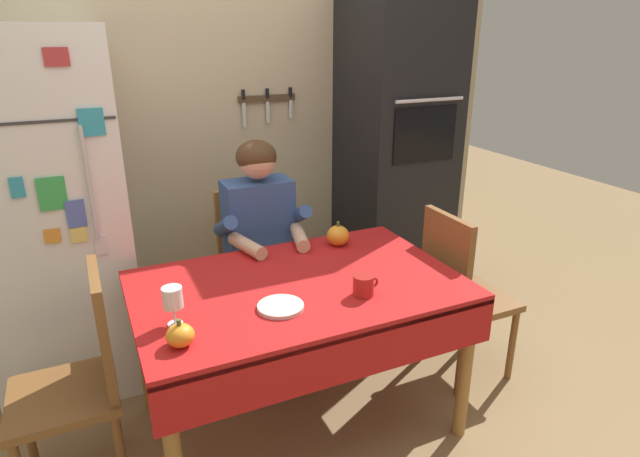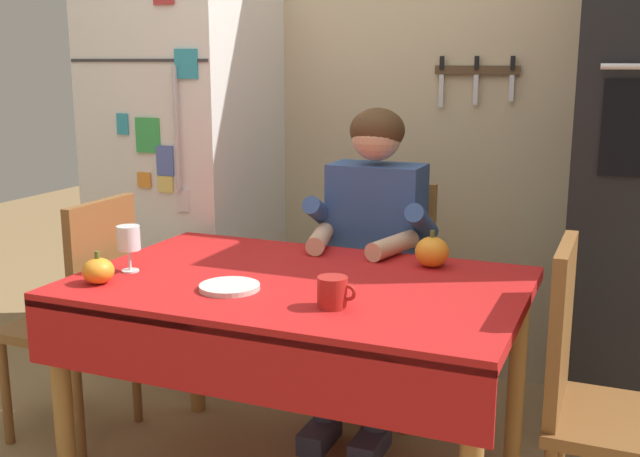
# 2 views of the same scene
# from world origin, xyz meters

# --- Properties ---
(ground_plane) EXTENTS (10.00, 10.00, 0.00)m
(ground_plane) POSITION_xyz_m (0.00, 0.00, 0.00)
(ground_plane) COLOR #93754C
(ground_plane) RESTS_ON ground
(back_wall_assembly) EXTENTS (3.70, 0.13, 2.60)m
(back_wall_assembly) POSITION_xyz_m (0.05, 1.35, 1.30)
(back_wall_assembly) COLOR #BCAD89
(back_wall_assembly) RESTS_ON ground
(refrigerator) EXTENTS (0.68, 0.71, 1.80)m
(refrigerator) POSITION_xyz_m (-0.95, 0.96, 0.90)
(refrigerator) COLOR white
(refrigerator) RESTS_ON ground
(wall_oven) EXTENTS (0.60, 0.64, 2.10)m
(wall_oven) POSITION_xyz_m (1.05, 1.00, 1.05)
(wall_oven) COLOR black
(wall_oven) RESTS_ON ground
(dining_table) EXTENTS (1.40, 0.90, 0.74)m
(dining_table) POSITION_xyz_m (0.00, 0.08, 0.66)
(dining_table) COLOR #9E6B33
(dining_table) RESTS_ON ground
(chair_behind_person) EXTENTS (0.40, 0.40, 0.93)m
(chair_behind_person) POSITION_xyz_m (0.04, 0.87, 0.51)
(chair_behind_person) COLOR #9E6B33
(chair_behind_person) RESTS_ON ground
(seated_person) EXTENTS (0.47, 0.55, 1.25)m
(seated_person) POSITION_xyz_m (0.04, 0.68, 0.74)
(seated_person) COLOR #38384C
(seated_person) RESTS_ON ground
(chair_right_side) EXTENTS (0.40, 0.40, 0.93)m
(chair_right_side) POSITION_xyz_m (0.90, 0.10, 0.51)
(chair_right_side) COLOR brown
(chair_right_side) RESTS_ON ground
(chair_left_side) EXTENTS (0.40, 0.40, 0.93)m
(chair_left_side) POSITION_xyz_m (-0.90, 0.14, 0.51)
(chair_left_side) COLOR brown
(chair_left_side) RESTS_ON ground
(coffee_mug) EXTENTS (0.11, 0.09, 0.09)m
(coffee_mug) POSITION_xyz_m (0.20, -0.12, 0.78)
(coffee_mug) COLOR #B2231E
(coffee_mug) RESTS_ON dining_table
(wine_glass) EXTENTS (0.08, 0.08, 0.15)m
(wine_glass) POSITION_xyz_m (-0.55, -0.03, 0.85)
(wine_glass) COLOR white
(wine_glass) RESTS_ON dining_table
(pumpkin_large) EXTENTS (0.11, 0.11, 0.12)m
(pumpkin_large) POSITION_xyz_m (0.35, 0.41, 0.79)
(pumpkin_large) COLOR orange
(pumpkin_large) RESTS_ON dining_table
(pumpkin_medium) EXTENTS (0.10, 0.10, 0.10)m
(pumpkin_medium) POSITION_xyz_m (-0.56, -0.18, 0.78)
(pumpkin_medium) COLOR orange
(pumpkin_medium) RESTS_ON dining_table
(serving_tray) EXTENTS (0.18, 0.18, 0.02)m
(serving_tray) POSITION_xyz_m (-0.15, -0.08, 0.75)
(serving_tray) COLOR silver
(serving_tray) RESTS_ON dining_table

